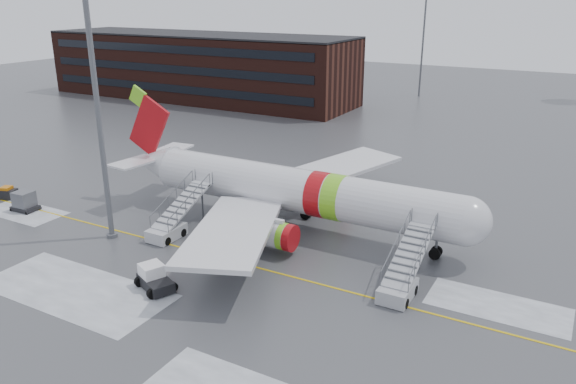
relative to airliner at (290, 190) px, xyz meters
The scene contains 10 objects.
ground 8.05m from the airliner, 101.99° to the right, with size 260.00×260.00×0.00m, color #494C4F.
airliner is the anchor object (origin of this frame).
airstair_fwd 14.15m from the airliner, 27.94° to the right, with size 2.05×7.70×3.48m.
airstair_aft 10.41m from the airliner, 139.85° to the right, with size 2.05×7.70×3.48m.
pushback_tug 14.75m from the airliner, 101.57° to the right, with size 3.34×3.01×1.69m.
uld_container 25.45m from the airliner, 159.71° to the right, with size 2.38×1.79×1.88m.
baggage_tractor 29.30m from the airliner, 165.11° to the right, with size 2.55×1.66×1.25m.
light_mast_near 18.41m from the airliner, 142.32° to the right, with size 1.20×1.20×26.81m.
terminal_building 66.79m from the airliner, 134.19° to the left, with size 62.00×16.11×12.30m.
light_mast_far_n 72.26m from the airliner, 97.65° to the left, with size 1.20×1.20×24.25m.
Camera 1 is at (23.57, -32.89, 19.42)m, focal length 35.00 mm.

